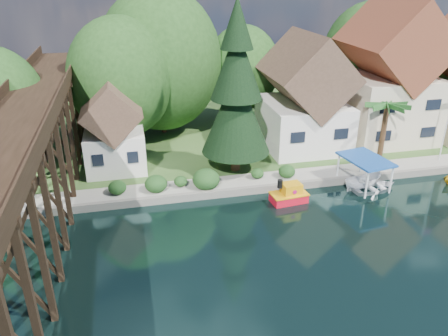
# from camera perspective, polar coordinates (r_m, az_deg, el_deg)

# --- Properties ---
(ground) EXTENTS (140.00, 140.00, 0.00)m
(ground) POSITION_cam_1_polar(r_m,az_deg,el_deg) (29.26, 8.88, -10.39)
(ground) COLOR black
(ground) RESTS_ON ground
(bank) EXTENTS (140.00, 52.00, 0.50)m
(bank) POSITION_cam_1_polar(r_m,az_deg,el_deg) (59.23, -3.01, 8.46)
(bank) COLOR #2B4D1E
(bank) RESTS_ON ground
(seawall) EXTENTS (60.00, 0.40, 0.62)m
(seawall) POSITION_cam_1_polar(r_m,az_deg,el_deg) (36.83, 10.29, -2.17)
(seawall) COLOR slate
(seawall) RESTS_ON ground
(promenade) EXTENTS (50.00, 2.60, 0.06)m
(promenade) POSITION_cam_1_polar(r_m,az_deg,el_deg) (38.57, 12.33, -0.72)
(promenade) COLOR gray
(promenade) RESTS_ON bank
(trestle_bridge) EXTENTS (4.12, 44.18, 9.30)m
(trestle_bridge) POSITION_cam_1_polar(r_m,az_deg,el_deg) (30.21, -24.04, 0.40)
(trestle_bridge) COLOR black
(trestle_bridge) RESTS_ON ground
(house_left) EXTENTS (7.64, 8.64, 11.02)m
(house_left) POSITION_cam_1_polar(r_m,az_deg,el_deg) (43.11, 10.45, 8.69)
(house_left) COLOR white
(house_left) RESTS_ON bank
(house_center) EXTENTS (8.65, 9.18, 13.89)m
(house_center) POSITION_cam_1_polar(r_m,az_deg,el_deg) (47.42, 20.60, 10.58)
(house_center) COLOR beige
(house_center) RESTS_ON bank
(shed) EXTENTS (5.09, 5.40, 7.85)m
(shed) POSITION_cam_1_polar(r_m,az_deg,el_deg) (38.80, -14.20, 4.52)
(shed) COLOR white
(shed) RESTS_ON bank
(bg_trees) EXTENTS (49.90, 13.30, 10.57)m
(bg_trees) POSITION_cam_1_polar(r_m,az_deg,el_deg) (45.60, 0.93, 12.73)
(bg_trees) COLOR #382314
(bg_trees) RESTS_ON bank
(shrubs) EXTENTS (15.76, 2.47, 1.70)m
(shrubs) POSITION_cam_1_polar(r_m,az_deg,el_deg) (35.29, -3.40, -1.36)
(shrubs) COLOR #183E16
(shrubs) RESTS_ON bank
(conifer) EXTENTS (5.84, 5.84, 14.38)m
(conifer) POSITION_cam_1_polar(r_m,az_deg,el_deg) (36.20, 1.62, 9.82)
(conifer) COLOR #382314
(conifer) RESTS_ON bank
(palm_tree) EXTENTS (3.99, 3.99, 5.52)m
(palm_tree) POSITION_cam_1_polar(r_m,az_deg,el_deg) (42.30, 20.56, 7.48)
(palm_tree) COLOR #382314
(palm_tree) RESTS_ON bank
(tugboat) EXTENTS (2.99, 1.84, 2.06)m
(tugboat) POSITION_cam_1_polar(r_m,az_deg,el_deg) (34.42, 8.53, -3.46)
(tugboat) COLOR red
(tugboat) RESTS_ON ground
(boat_white_a) EXTENTS (4.33, 3.38, 0.82)m
(boat_white_a) POSITION_cam_1_polar(r_m,az_deg,el_deg) (37.89, 19.10, -2.24)
(boat_white_a) COLOR white
(boat_white_a) RESTS_ON ground
(boat_canopy) EXTENTS (3.60, 4.67, 2.74)m
(boat_canopy) POSITION_cam_1_polar(r_m,az_deg,el_deg) (37.57, 17.74, -0.98)
(boat_canopy) COLOR white
(boat_canopy) RESTS_ON ground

